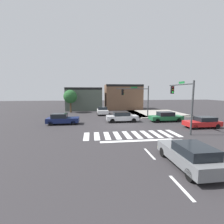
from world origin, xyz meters
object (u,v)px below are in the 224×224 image
Objects in this scene: car_green at (166,117)px; roadside_tree at (70,97)px; traffic_signal_southeast at (182,97)px; car_navy at (62,119)px; car_white at (102,111)px; car_red at (203,122)px; car_silver at (122,117)px; traffic_signal_northeast at (136,96)px; car_gray at (189,155)px.

roadside_tree reaches higher than car_green.
traffic_signal_southeast is 1.16× the size of roadside_tree.
car_white is at bearing 54.15° from car_navy.
car_red is at bearing -42.58° from roadside_tree.
roadside_tree is at bearing -42.58° from car_red.
car_navy is at bearing -88.11° from roadside_tree.
car_white is (-2.32, 7.83, 0.00)m from car_silver.
car_silver is (-5.66, 5.97, -3.15)m from traffic_signal_southeast.
traffic_signal_southeast reaches higher than car_green.
traffic_signal_northeast is 1.28× the size of car_gray.
car_navy reaches higher than car_red.
car_red is (3.52, 1.00, -3.20)m from traffic_signal_southeast.
traffic_signal_northeast is at bearing -6.13° from car_gray.
car_navy is at bearing -179.83° from car_green.
roadside_tree is at bearing 91.89° from car_navy.
roadside_tree is at bearing 21.34° from car_gray.
car_green is (0.86, 5.40, -3.16)m from traffic_signal_southeast.
traffic_signal_southeast is 1.22× the size of car_silver.
car_gray is at bearing 9.18° from car_white.
traffic_signal_southeast is 1.33× the size of car_white.
car_white is (-5.43, 4.50, -2.99)m from traffic_signal_northeast.
traffic_signal_southeast is 15.38m from car_navy.
car_gray is 1.05× the size of car_white.
car_silver is 1.04× the size of car_gray.
car_navy is (-17.60, 4.35, 0.04)m from car_red.
traffic_signal_southeast reaches higher than car_silver.
car_green is (-2.66, 4.40, 0.04)m from car_red.
traffic_signal_northeast is 1.23× the size of car_silver.
roadside_tree reaches higher than car_navy.
traffic_signal_southeast is 22.75m from roadside_tree.
traffic_signal_southeast reaches higher than car_red.
traffic_signal_northeast is at bearing 15.31° from traffic_signal_southeast.
car_red is 17.20m from car_white.
traffic_signal_southeast is 1.27× the size of car_gray.
traffic_signal_southeast is 9.82m from car_gray.
car_gray is (-7.95, -9.18, 0.06)m from car_red.
car_gray is (-1.88, -17.48, -2.98)m from traffic_signal_northeast.
car_silver reaches higher than car_red.
car_green is (5.28, 13.58, -0.02)m from car_gray.
car_silver is at bearing 16.48° from car_white.
car_red is 24.59m from roadside_tree.
traffic_signal_northeast is (-2.55, 9.30, -0.16)m from traffic_signal_southeast.
roadside_tree reaches higher than car_silver.
traffic_signal_southeast is at bearing 105.31° from traffic_signal_northeast.
car_white is at bearing 106.48° from car_silver.
car_navy is 1.01× the size of car_white.
traffic_signal_northeast is 1.32× the size of car_red.
car_white is at bearing 136.45° from car_green.
roadside_tree reaches higher than car_gray.
car_navy is 10.42m from car_white.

